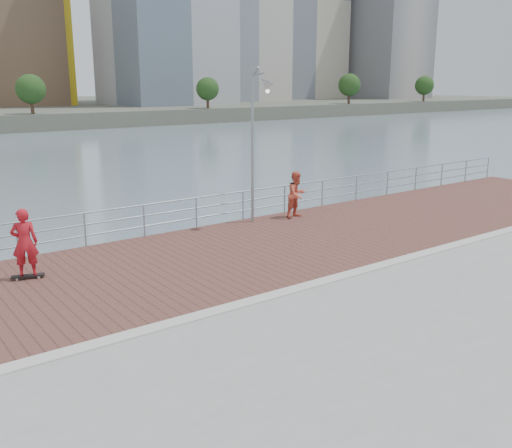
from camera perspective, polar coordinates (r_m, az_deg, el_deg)
water at (r=15.54m, az=4.52°, el=-13.37°), size 400.00×400.00×0.00m
seawall at (r=12.24m, az=20.87°, el=-17.11°), size 40.00×24.00×2.00m
brick_lane at (r=17.43m, az=-3.14°, el=-3.08°), size 40.00×6.80×0.02m
curb at (r=14.71m, az=4.67°, el=-6.34°), size 40.00×0.40×0.06m
guardrail at (r=20.09m, az=-8.52°, el=1.11°), size 39.06×0.06×1.13m
street_lamp at (r=20.57m, az=0.29°, el=10.40°), size 0.39×1.14×5.38m
skateboard at (r=16.48m, az=-21.84°, el=-4.83°), size 0.87×0.46×0.10m
skateboarder at (r=16.22m, az=-22.14°, el=-1.72°), size 0.77×0.63×1.84m
bystander at (r=22.02m, az=4.09°, el=2.95°), size 0.95×0.79×1.78m
shoreline_trees at (r=92.66m, az=-17.46°, el=12.82°), size 169.44×4.66×6.21m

